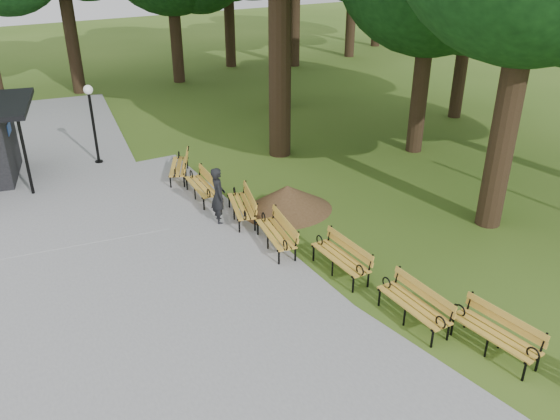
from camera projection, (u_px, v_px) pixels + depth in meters
ground at (355, 301)px, 12.73m from camera, size 100.00×100.00×0.00m
path at (139, 290)px, 13.06m from camera, size 12.00×38.00×0.06m
person at (218, 196)px, 15.82m from camera, size 0.55×0.70×1.69m
lamp_post at (91, 107)px, 19.44m from camera, size 0.32×0.32×2.86m
dirt_mound at (287, 198)px, 16.68m from camera, size 2.40×2.40×0.83m
bench_1 at (495, 334)px, 10.96m from camera, size 0.76×1.94×0.88m
bench_2 at (413, 305)px, 11.83m from camera, size 0.70×1.92×0.88m
bench_3 at (340, 258)px, 13.56m from camera, size 0.70×1.92×0.88m
bench_4 at (276, 234)px, 14.65m from camera, size 1.01×1.99×0.88m
bench_5 at (241, 206)px, 16.15m from camera, size 1.20×2.00×0.88m
bench_6 at (201, 186)px, 17.41m from camera, size 0.84×1.96×0.88m
bench_7 at (179, 167)px, 18.89m from camera, size 1.45×1.98×0.88m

